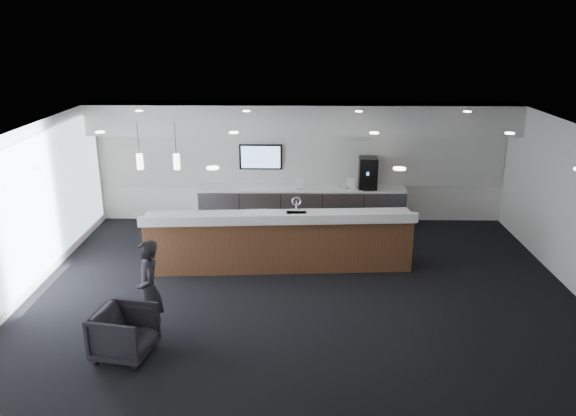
{
  "coord_description": "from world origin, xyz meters",
  "views": [
    {
      "loc": [
        -0.12,
        -9.5,
        4.72
      ],
      "look_at": [
        -0.29,
        1.3,
        1.19
      ],
      "focal_mm": 35.0,
      "sensor_mm": 36.0,
      "label": 1
    }
  ],
  "objects_px": {
    "coffee_machine": "(368,173)",
    "lounge_guest": "(149,290)",
    "armchair": "(124,333)",
    "service_counter": "(279,241)"
  },
  "relations": [
    {
      "from": "service_counter",
      "to": "armchair",
      "type": "bearing_deg",
      "value": -127.47
    },
    {
      "from": "service_counter",
      "to": "armchair",
      "type": "height_order",
      "value": "service_counter"
    },
    {
      "from": "service_counter",
      "to": "armchair",
      "type": "xyz_separation_m",
      "value": [
        -2.19,
        -3.26,
        -0.2
      ]
    },
    {
      "from": "coffee_machine",
      "to": "armchair",
      "type": "xyz_separation_m",
      "value": [
        -4.27,
        -5.85,
        -0.95
      ]
    },
    {
      "from": "armchair",
      "to": "lounge_guest",
      "type": "distance_m",
      "value": 0.75
    },
    {
      "from": "armchair",
      "to": "coffee_machine",
      "type": "bearing_deg",
      "value": -25.3
    },
    {
      "from": "lounge_guest",
      "to": "service_counter",
      "type": "bearing_deg",
      "value": 121.45
    },
    {
      "from": "coffee_machine",
      "to": "lounge_guest",
      "type": "relative_size",
      "value": 0.47
    },
    {
      "from": "coffee_machine",
      "to": "lounge_guest",
      "type": "distance_m",
      "value": 6.66
    },
    {
      "from": "service_counter",
      "to": "armchair",
      "type": "distance_m",
      "value": 3.93
    }
  ]
}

